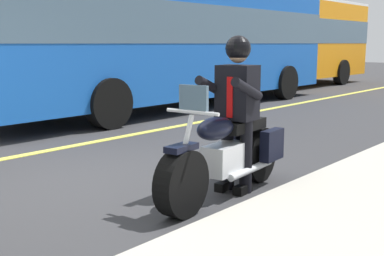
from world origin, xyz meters
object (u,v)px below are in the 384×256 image
object	(u,v)px
bus_far	(174,34)
bus_near	(275,37)
motorcycle_main	(227,155)
rider_main	(237,100)

from	to	relation	value
bus_far	bus_near	bearing A→B (deg)	-171.60
motorcycle_main	rider_main	distance (m)	0.61
rider_main	bus_near	bearing A→B (deg)	-150.76
motorcycle_main	bus_far	world-z (taller)	bus_far
rider_main	bus_far	size ratio (longest dim) A/B	0.16
bus_near	bus_far	distance (m)	6.57
rider_main	bus_far	bearing A→B (deg)	-132.38
motorcycle_main	bus_near	xyz separation A→B (m)	(-11.69, -6.46, 1.42)
bus_near	bus_far	world-z (taller)	same
motorcycle_main	bus_far	size ratio (longest dim) A/B	0.20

